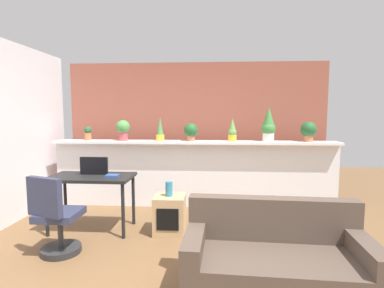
{
  "coord_description": "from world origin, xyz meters",
  "views": [
    {
      "loc": [
        0.31,
        -3.02,
        1.59
      ],
      "look_at": [
        0.01,
        1.34,
        1.14
      ],
      "focal_mm": 28.25,
      "sensor_mm": 36.0,
      "label": 1
    }
  ],
  "objects": [
    {
      "name": "potted_plant_5",
      "position": [
        1.22,
        1.99,
        1.39
      ],
      "size": [
        0.23,
        0.23,
        0.56
      ],
      "color": "silver",
      "rests_on": "plant_shelf"
    },
    {
      "name": "office_chair",
      "position": [
        -1.42,
        0.11,
        0.39
      ],
      "size": [
        0.5,
        0.5,
        0.91
      ],
      "color": "#262628",
      "rests_on": "ground"
    },
    {
      "name": "couch",
      "position": [
        0.86,
        -0.48,
        0.28
      ],
      "size": [
        1.59,
        0.83,
        0.8
      ],
      "color": "brown",
      "rests_on": "ground"
    },
    {
      "name": "potted_plant_4",
      "position": [
        0.63,
        1.96,
        1.29
      ],
      "size": [
        0.14,
        0.14,
        0.38
      ],
      "color": "gold",
      "rests_on": "plant_shelf"
    },
    {
      "name": "tv_monitor",
      "position": [
        -1.3,
        0.94,
        0.87
      ],
      "size": [
        0.38,
        0.04,
        0.24
      ],
      "primitive_type": "cube",
      "color": "black",
      "rests_on": "desk"
    },
    {
      "name": "brick_wall_behind",
      "position": [
        0.0,
        2.6,
        1.25
      ],
      "size": [
        4.71,
        0.1,
        2.5
      ],
      "primitive_type": "cube",
      "color": "#9E5442",
      "rests_on": "ground"
    },
    {
      "name": "desk",
      "position": [
        -1.31,
        0.86,
        0.67
      ],
      "size": [
        1.1,
        0.6,
        0.75
      ],
      "color": "black",
      "rests_on": "ground"
    },
    {
      "name": "potted_plant_1",
      "position": [
        -1.19,
        1.95,
        1.32
      ],
      "size": [
        0.23,
        0.23,
        0.35
      ],
      "color": "#B7474C",
      "rests_on": "plant_shelf"
    },
    {
      "name": "book_on_desk",
      "position": [
        -0.99,
        0.77,
        0.77
      ],
      "size": [
        0.16,
        0.13,
        0.04
      ],
      "primitive_type": "cube",
      "color": "#2D4C8C",
      "rests_on": "desk"
    },
    {
      "name": "side_cube_shelf",
      "position": [
        -0.25,
        0.82,
        0.25
      ],
      "size": [
        0.4,
        0.41,
        0.5
      ],
      "color": "tan",
      "rests_on": "ground"
    },
    {
      "name": "potted_plant_3",
      "position": [
        -0.05,
        1.96,
        1.29
      ],
      "size": [
        0.23,
        0.23,
        0.3
      ],
      "color": "#C66B42",
      "rests_on": "plant_shelf"
    },
    {
      "name": "divider_wall",
      "position": [
        0.0,
        2.0,
        0.54
      ],
      "size": [
        4.71,
        0.16,
        1.08
      ],
      "primitive_type": "cube",
      "color": "white",
      "rests_on": "ground"
    },
    {
      "name": "potted_plant_2",
      "position": [
        -0.57,
        1.98,
        1.3
      ],
      "size": [
        0.14,
        0.14,
        0.4
      ],
      "color": "gold",
      "rests_on": "plant_shelf"
    },
    {
      "name": "potted_plant_0",
      "position": [
        -1.81,
        1.97,
        1.25
      ],
      "size": [
        0.12,
        0.12,
        0.24
      ],
      "color": "#C66B42",
      "rests_on": "plant_shelf"
    },
    {
      "name": "plant_shelf",
      "position": [
        0.0,
        1.96,
        1.1
      ],
      "size": [
        4.71,
        0.36,
        0.04
      ],
      "primitive_type": "cube",
      "color": "white",
      "rests_on": "divider_wall"
    },
    {
      "name": "ground_plane",
      "position": [
        0.0,
        0.0,
        0.0
      ],
      "size": [
        12.0,
        12.0,
        0.0
      ],
      "primitive_type": "plane",
      "color": "brown"
    },
    {
      "name": "potted_plant_6",
      "position": [
        1.87,
        2.0,
        1.3
      ],
      "size": [
        0.25,
        0.25,
        0.32
      ],
      "color": "#C66B42",
      "rests_on": "plant_shelf"
    },
    {
      "name": "vase_on_shelf",
      "position": [
        -0.26,
        0.82,
        0.6
      ],
      "size": [
        0.09,
        0.09,
        0.19
      ],
      "primitive_type": "cylinder",
      "color": "teal",
      "rests_on": "side_cube_shelf"
    }
  ]
}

